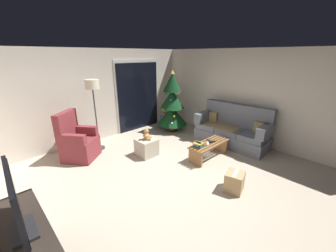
# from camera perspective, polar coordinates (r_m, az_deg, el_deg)

# --- Properties ---
(ground_plane) EXTENTS (7.00, 7.00, 0.00)m
(ground_plane) POSITION_cam_1_polar(r_m,az_deg,el_deg) (4.22, 2.71, -14.57)
(ground_plane) COLOR #B2A38E
(wall_back) EXTENTS (5.72, 0.12, 2.50)m
(wall_back) POSITION_cam_1_polar(r_m,az_deg,el_deg) (6.13, -18.41, 7.99)
(wall_back) COLOR beige
(wall_back) RESTS_ON ground
(wall_right) EXTENTS (0.12, 6.00, 2.50)m
(wall_right) POSITION_cam_1_polar(r_m,az_deg,el_deg) (6.02, 22.29, 7.35)
(wall_right) COLOR beige
(wall_right) RESTS_ON ground
(patio_door_frame) EXTENTS (1.60, 0.02, 2.20)m
(patio_door_frame) POSITION_cam_1_polar(r_m,az_deg,el_deg) (6.72, -8.22, 8.40)
(patio_door_frame) COLOR silver
(patio_door_frame) RESTS_ON ground
(patio_door_glass) EXTENTS (1.50, 0.02, 2.10)m
(patio_door_glass) POSITION_cam_1_polar(r_m,az_deg,el_deg) (6.71, -8.11, 7.96)
(patio_door_glass) COLOR black
(patio_door_glass) RESTS_ON ground
(couch) EXTENTS (0.88, 1.98, 1.08)m
(couch) POSITION_cam_1_polar(r_m,az_deg,el_deg) (5.85, 17.31, -1.08)
(couch) COLOR slate
(couch) RESTS_ON ground
(coffee_table) EXTENTS (1.10, 0.40, 0.38)m
(coffee_table) POSITION_cam_1_polar(r_m,az_deg,el_deg) (4.98, 11.21, -5.93)
(coffee_table) COLOR olive
(coffee_table) RESTS_ON ground
(remote_black) EXTENTS (0.16, 0.10, 0.02)m
(remote_black) POSITION_cam_1_polar(r_m,az_deg,el_deg) (4.98, 12.16, -4.31)
(remote_black) COLOR black
(remote_black) RESTS_ON coffee_table
(remote_graphite) EXTENTS (0.09, 0.16, 0.02)m
(remote_graphite) POSITION_cam_1_polar(r_m,az_deg,el_deg) (5.06, 11.33, -3.85)
(remote_graphite) COLOR #333338
(remote_graphite) RESTS_ON coffee_table
(remote_white) EXTENTS (0.15, 0.13, 0.02)m
(remote_white) POSITION_cam_1_polar(r_m,az_deg,el_deg) (4.86, 10.93, -4.83)
(remote_white) COLOR silver
(remote_white) RESTS_ON coffee_table
(book_stack) EXTENTS (0.22, 0.22, 0.10)m
(book_stack) POSITION_cam_1_polar(r_m,az_deg,el_deg) (4.67, 8.47, -5.16)
(book_stack) COLOR #337042
(book_stack) RESTS_ON coffee_table
(cell_phone) EXTENTS (0.08, 0.15, 0.01)m
(cell_phone) POSITION_cam_1_polar(r_m,az_deg,el_deg) (4.66, 8.44, -4.50)
(cell_phone) COLOR black
(cell_phone) RESTS_ON book_stack
(christmas_tree) EXTENTS (0.94, 0.94, 1.91)m
(christmas_tree) POSITION_cam_1_polar(r_m,az_deg,el_deg) (6.47, 1.17, 5.89)
(christmas_tree) COLOR #4C1E19
(christmas_tree) RESTS_ON ground
(armchair) EXTENTS (0.96, 0.96, 1.13)m
(armchair) POSITION_cam_1_polar(r_m,az_deg,el_deg) (5.25, -23.70, -4.18)
(armchair) COLOR maroon
(armchair) RESTS_ON ground
(floor_lamp) EXTENTS (0.32, 0.32, 1.78)m
(floor_lamp) POSITION_cam_1_polar(r_m,az_deg,el_deg) (5.31, -20.07, 9.02)
(floor_lamp) COLOR #2D2D30
(floor_lamp) RESTS_ON ground
(television) EXTENTS (0.22, 0.84, 0.61)m
(television) POSITION_cam_1_polar(r_m,az_deg,el_deg) (2.31, -36.45, -16.81)
(television) COLOR black
(television) RESTS_ON media_shelf
(ottoman) EXTENTS (0.44, 0.44, 0.42)m
(ottoman) POSITION_cam_1_polar(r_m,az_deg,el_deg) (5.06, -5.93, -5.86)
(ottoman) COLOR #B2A893
(ottoman) RESTS_ON ground
(teddy_bear_honey) EXTENTS (0.21, 0.22, 0.29)m
(teddy_bear_honey) POSITION_cam_1_polar(r_m,az_deg,el_deg) (4.92, -5.94, -2.40)
(teddy_bear_honey) COLOR tan
(teddy_bear_honey) RESTS_ON ottoman
(cardboard_box_taped_mid_floor) EXTENTS (0.41, 0.38, 0.36)m
(cardboard_box_taped_mid_floor) POSITION_cam_1_polar(r_m,az_deg,el_deg) (4.02, 17.90, -14.46)
(cardboard_box_taped_mid_floor) COLOR tan
(cardboard_box_taped_mid_floor) RESTS_ON ground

